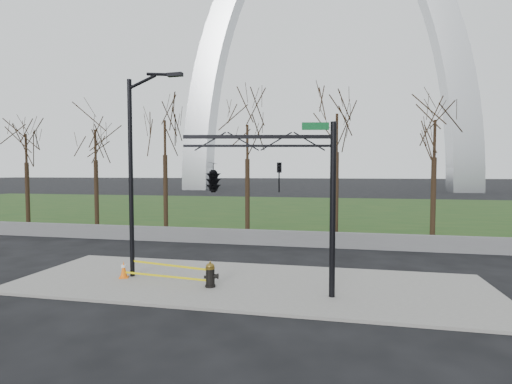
% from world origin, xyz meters
% --- Properties ---
extents(ground, '(500.00, 500.00, 0.00)m').
position_xyz_m(ground, '(0.00, 0.00, 0.00)').
color(ground, black).
rests_on(ground, ground).
extents(sidewalk, '(18.00, 6.00, 0.10)m').
position_xyz_m(sidewalk, '(0.00, 0.00, 0.05)').
color(sidewalk, gray).
rests_on(sidewalk, ground).
extents(grass_strip, '(120.00, 40.00, 0.06)m').
position_xyz_m(grass_strip, '(0.00, 30.00, 0.03)').
color(grass_strip, '#1C3F17').
rests_on(grass_strip, ground).
extents(guardrail, '(60.00, 0.30, 0.90)m').
position_xyz_m(guardrail, '(0.00, 8.00, 0.45)').
color(guardrail, '#59595B').
rests_on(guardrail, ground).
extents(gateway_arch, '(66.00, 6.00, 65.00)m').
position_xyz_m(gateway_arch, '(0.00, 75.00, 32.50)').
color(gateway_arch, '#B1B3B8').
rests_on(gateway_arch, ground).
extents(tree_row, '(40.40, 4.00, 9.13)m').
position_xyz_m(tree_row, '(-2.80, 12.00, 4.56)').
color(tree_row, black).
rests_on(tree_row, ground).
extents(fire_hydrant, '(0.59, 0.38, 0.95)m').
position_xyz_m(fire_hydrant, '(-1.21, -0.85, 0.54)').
color(fire_hydrant, black).
rests_on(fire_hydrant, sidewalk).
extents(traffic_cone, '(0.46, 0.46, 0.67)m').
position_xyz_m(traffic_cone, '(-5.00, -0.41, 0.44)').
color(traffic_cone, orange).
rests_on(traffic_cone, sidewalk).
extents(street_light, '(2.39, 0.33, 8.21)m').
position_xyz_m(street_light, '(-4.57, -0.11, 4.69)').
color(street_light, black).
rests_on(street_light, ground).
extents(traffic_signal_mast, '(5.01, 2.54, 6.00)m').
position_xyz_m(traffic_signal_mast, '(0.01, -1.72, 4.15)').
color(traffic_signal_mast, black).
rests_on(traffic_signal_mast, ground).
extents(caution_tape, '(3.78, 0.76, 0.48)m').
position_xyz_m(caution_tape, '(-3.06, -0.55, 0.52)').
color(caution_tape, yellow).
rests_on(caution_tape, ground).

